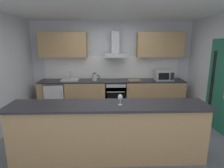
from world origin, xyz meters
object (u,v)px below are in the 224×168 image
at_px(kettle, 95,77).
at_px(chopping_board, 134,80).
at_px(oven, 115,95).
at_px(sink, 70,80).
at_px(microwave, 164,75).
at_px(wine_glass, 120,98).
at_px(range_hood, 115,49).
at_px(refrigerator, 57,97).

xyz_separation_m(kettle, chopping_board, (1.14, 0.01, -0.09)).
xyz_separation_m(oven, sink, (-1.31, 0.01, 0.47)).
relative_size(microwave, chopping_board, 1.47).
relative_size(microwave, wine_glass, 2.81).
distance_m(range_hood, wine_glass, 2.60).
height_order(range_hood, wine_glass, range_hood).
height_order(microwave, wine_glass, microwave).
xyz_separation_m(range_hood, chopping_board, (0.54, -0.15, -0.88)).
relative_size(refrigerator, sink, 1.70).
distance_m(refrigerator, wine_glass, 2.99).
relative_size(oven, sink, 1.60).
relative_size(kettle, range_hood, 0.40).
relative_size(refrigerator, wine_glass, 4.78).
bearing_deg(wine_glass, sink, 117.82).
xyz_separation_m(refrigerator, wine_glass, (1.68, -2.38, 0.67)).
bearing_deg(oven, sink, 179.52).
distance_m(oven, kettle, 0.81).
distance_m(refrigerator, sink, 0.65).
bearing_deg(sink, chopping_board, -1.08).
bearing_deg(oven, kettle, -176.77).
distance_m(refrigerator, microwave, 3.19).
xyz_separation_m(refrigerator, range_hood, (1.72, 0.13, 1.36)).
distance_m(microwave, chopping_board, 0.87).
bearing_deg(kettle, oven, 3.23).
height_order(sink, kettle, sink).
bearing_deg(sink, wine_glass, -62.18).
bearing_deg(kettle, wine_glass, -76.72).
bearing_deg(wine_glass, microwave, 58.46).
height_order(oven, sink, sink).
bearing_deg(chopping_board, kettle, -179.50).
height_order(microwave, range_hood, range_hood).
height_order(range_hood, chopping_board, range_hood).
bearing_deg(refrigerator, sink, 1.88).
height_order(sink, wine_glass, sink).
bearing_deg(refrigerator, chopping_board, -0.53).
relative_size(sink, range_hood, 0.69).
bearing_deg(oven, microwave, -1.14).
height_order(microwave, chopping_board, microwave).
height_order(oven, refrigerator, oven).
bearing_deg(microwave, wine_glass, -121.54).
bearing_deg(sink, kettle, -3.61).
bearing_deg(chopping_board, sink, 178.92).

